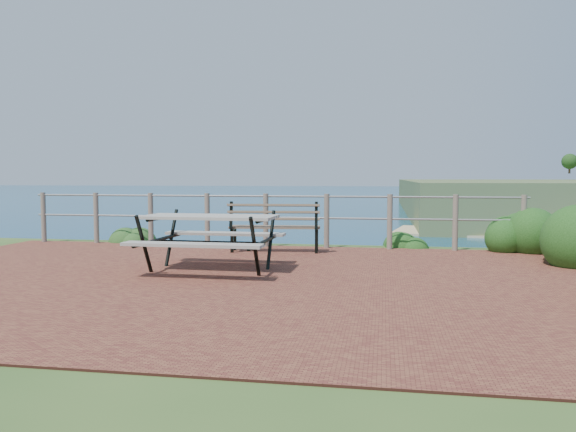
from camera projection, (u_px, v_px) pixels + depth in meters
The scene contains 8 objects.
ground at pixel (213, 279), 7.31m from camera, with size 10.00×7.00×0.12m, color brown.
ocean at pixel (378, 181), 203.94m from camera, with size 1200.00×1200.00×0.00m, color navy.
safety_railing at pixel (266, 217), 10.56m from camera, with size 9.40×0.10×1.00m.
picnic_table at pixel (210, 237), 7.83m from camera, with size 1.85×1.60×0.78m.
park_bench at pixel (275, 219), 9.80m from camera, with size 1.61×0.54×0.89m.
shrub_right_edge at pixel (519, 251), 10.06m from camera, with size 0.99×0.99×1.42m, color #193B12.
shrub_lip_west at pixel (131, 242), 11.48m from camera, with size 0.80×0.80×0.55m, color #1C4C1C.
shrub_lip_east at pixel (405, 246), 10.75m from camera, with size 0.84×0.84×0.61m, color #193B12.
Camera 1 is at (2.20, -6.96, 1.33)m, focal length 35.00 mm.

